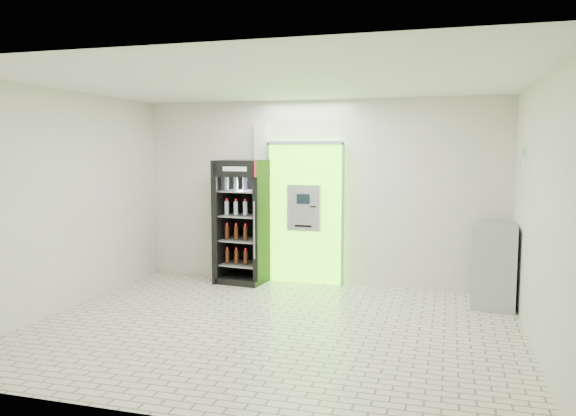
% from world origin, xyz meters
% --- Properties ---
extents(ground, '(6.00, 6.00, 0.00)m').
position_xyz_m(ground, '(0.00, 0.00, 0.00)').
color(ground, beige).
rests_on(ground, ground).
extents(room_shell, '(6.00, 6.00, 6.00)m').
position_xyz_m(room_shell, '(0.00, 0.00, 1.84)').
color(room_shell, silver).
rests_on(room_shell, ground).
extents(atm_assembly, '(1.30, 0.24, 2.33)m').
position_xyz_m(atm_assembly, '(-0.20, 2.41, 1.17)').
color(atm_assembly, '#59EA11').
rests_on(atm_assembly, ground).
extents(pillar, '(0.22, 0.11, 2.60)m').
position_xyz_m(pillar, '(-0.98, 2.45, 1.30)').
color(pillar, silver).
rests_on(pillar, ground).
extents(beverage_cooler, '(0.83, 0.77, 2.02)m').
position_xyz_m(beverage_cooler, '(-1.20, 2.16, 0.97)').
color(beverage_cooler, black).
rests_on(beverage_cooler, ground).
extents(steel_cabinet, '(0.66, 0.92, 1.16)m').
position_xyz_m(steel_cabinet, '(2.70, 1.82, 0.58)').
color(steel_cabinet, '#9FA1A6').
rests_on(steel_cabinet, ground).
extents(exit_sign, '(0.02, 0.22, 0.26)m').
position_xyz_m(exit_sign, '(2.99, 1.40, 2.12)').
color(exit_sign, white).
rests_on(exit_sign, room_shell).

